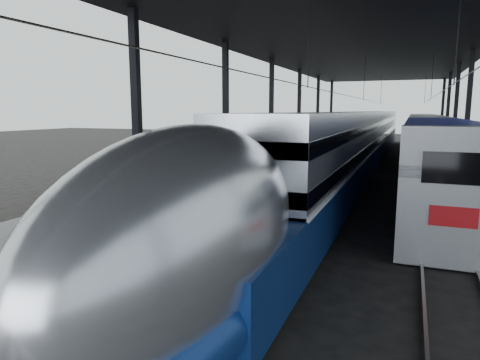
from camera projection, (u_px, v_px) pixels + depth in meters
The scene contains 8 objects.
ground at pixel (204, 260), 13.27m from camera, with size 160.00×160.00×0.00m, color black.
platform at pixel (280, 165), 32.80m from camera, with size 6.00×80.00×1.00m, color #4C4C4F.
yellow_strip at pixel (316, 160), 31.70m from camera, with size 0.30×80.00×0.01m, color gold.
rails at pixel (389, 176), 29.94m from camera, with size 6.52×80.00×0.16m.
canopy at pixel (357, 44), 29.44m from camera, with size 18.00×75.00×9.47m.
tgv_train at pixel (359, 143), 33.34m from camera, with size 3.16×65.20×4.52m.
second_train at pixel (426, 140), 36.99m from camera, with size 3.02×56.05×4.16m.
child at pixel (34, 237), 10.87m from camera, with size 0.31×0.20×0.85m, color #512E1B.
Camera 1 is at (5.76, -11.37, 4.60)m, focal length 32.00 mm.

